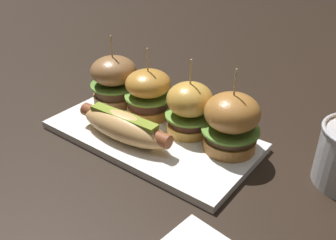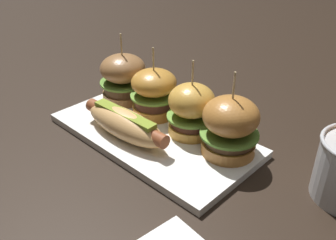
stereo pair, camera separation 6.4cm
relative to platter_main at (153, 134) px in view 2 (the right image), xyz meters
name	(u,v)px [view 2 (the right image)]	position (x,y,z in m)	size (l,w,h in m)	color
ground_plane	(153,138)	(0.00, 0.00, -0.01)	(3.00, 3.00, 0.00)	black
platter_main	(153,134)	(0.00, 0.00, 0.00)	(0.39, 0.20, 0.01)	white
hot_dog	(125,123)	(-0.02, -0.05, 0.03)	(0.20, 0.06, 0.05)	#DFA863
slider_far_left	(123,77)	(-0.14, 0.05, 0.06)	(0.10, 0.10, 0.14)	olive
slider_center_left	(154,92)	(-0.05, 0.05, 0.05)	(0.09, 0.09, 0.14)	#BF8232
slider_center_right	(191,109)	(0.05, 0.05, 0.06)	(0.09, 0.09, 0.14)	gold
slider_far_right	(230,126)	(0.14, 0.04, 0.06)	(0.10, 0.10, 0.15)	#AE7032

